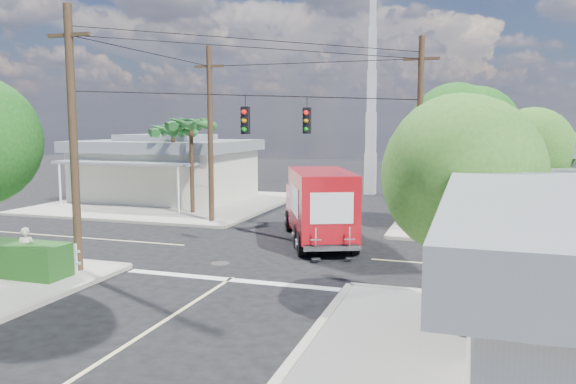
% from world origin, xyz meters
% --- Properties ---
extents(ground, '(120.00, 120.00, 0.00)m').
position_xyz_m(ground, '(0.00, 0.00, 0.00)').
color(ground, black).
rests_on(ground, ground).
extents(sidewalk_ne, '(14.12, 14.12, 0.14)m').
position_xyz_m(sidewalk_ne, '(10.88, 10.88, 0.07)').
color(sidewalk_ne, '#A9A499').
rests_on(sidewalk_ne, ground).
extents(sidewalk_nw, '(14.12, 14.12, 0.14)m').
position_xyz_m(sidewalk_nw, '(-10.88, 10.88, 0.07)').
color(sidewalk_nw, '#A9A499').
rests_on(sidewalk_nw, ground).
extents(road_markings, '(32.00, 32.00, 0.01)m').
position_xyz_m(road_markings, '(0.00, -1.47, 0.01)').
color(road_markings, beige).
rests_on(road_markings, ground).
extents(building_ne, '(11.80, 10.20, 4.50)m').
position_xyz_m(building_ne, '(12.50, 11.97, 2.32)').
color(building_ne, beige).
rests_on(building_ne, sidewalk_ne).
extents(building_nw, '(10.80, 10.20, 4.30)m').
position_xyz_m(building_nw, '(-12.00, 12.46, 2.22)').
color(building_nw, beige).
rests_on(building_nw, sidewalk_nw).
extents(radio_tower, '(0.80, 0.80, 17.00)m').
position_xyz_m(radio_tower, '(0.50, 20.00, 5.64)').
color(radio_tower, silver).
rests_on(radio_tower, ground).
extents(tree_ne_front, '(4.21, 4.14, 6.66)m').
position_xyz_m(tree_ne_front, '(7.21, 6.76, 4.77)').
color(tree_ne_front, '#422D1C').
rests_on(tree_ne_front, sidewalk_ne).
extents(tree_ne_back, '(3.77, 3.66, 5.82)m').
position_xyz_m(tree_ne_back, '(9.81, 8.96, 4.19)').
color(tree_ne_back, '#422D1C').
rests_on(tree_ne_back, sidewalk_ne).
extents(tree_se, '(3.67, 3.54, 5.62)m').
position_xyz_m(tree_se, '(7.01, -7.24, 4.04)').
color(tree_se, '#422D1C').
rests_on(tree_se, sidewalk_se).
extents(palm_nw_front, '(3.01, 3.08, 5.59)m').
position_xyz_m(palm_nw_front, '(-7.50, 7.50, 5.04)').
color(palm_nw_front, '#422D1C').
rests_on(palm_nw_front, sidewalk_nw).
extents(palm_nw_back, '(3.01, 3.08, 5.19)m').
position_xyz_m(palm_nw_back, '(-9.50, 9.00, 4.67)').
color(palm_nw_back, '#422D1C').
rests_on(palm_nw_back, sidewalk_nw).
extents(utility_poles, '(12.00, 10.68, 9.00)m').
position_xyz_m(utility_poles, '(-1.58, 1.60, 4.67)').
color(utility_poles, '#473321').
rests_on(utility_poles, ground).
extents(picket_fence, '(5.94, 0.06, 1.00)m').
position_xyz_m(picket_fence, '(-7.80, -5.60, 0.68)').
color(picket_fence, silver).
rests_on(picket_fence, sidewalk_sw).
extents(vending_boxes, '(1.90, 0.50, 1.10)m').
position_xyz_m(vending_boxes, '(6.50, 6.20, 0.69)').
color(vending_boxes, maroon).
rests_on(vending_boxes, sidewalk_ne).
extents(delivery_truck, '(4.86, 7.58, 3.17)m').
position_xyz_m(delivery_truck, '(1.29, 2.35, 1.61)').
color(delivery_truck, black).
rests_on(delivery_truck, ground).
extents(parked_car, '(6.10, 3.74, 1.58)m').
position_xyz_m(parked_car, '(10.46, 3.45, 0.79)').
color(parked_car, silver).
rests_on(parked_car, ground).
extents(pedestrian, '(0.67, 0.55, 1.59)m').
position_xyz_m(pedestrian, '(-6.39, -6.29, 0.94)').
color(pedestrian, beige).
rests_on(pedestrian, sidewalk_sw).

